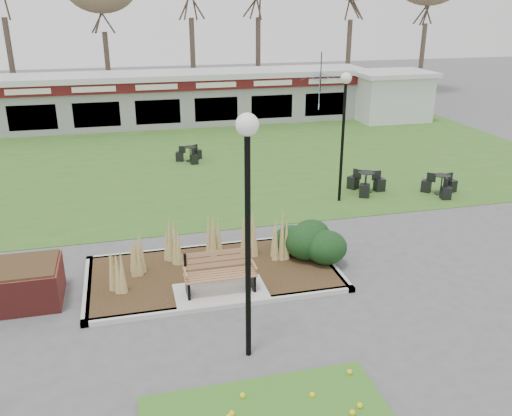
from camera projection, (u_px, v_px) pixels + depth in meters
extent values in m
plane|color=#515154|center=(222.00, 299.00, 12.86)|extent=(100.00, 100.00, 0.00)
cube|color=#2E641F|center=(171.00, 162.00, 23.73)|extent=(34.00, 16.00, 0.02)
cube|color=#302213|center=(213.00, 273.00, 13.93)|extent=(6.22, 3.22, 0.12)
cube|color=#B7B7B2|center=(225.00, 305.00, 12.47)|extent=(6.40, 0.18, 0.12)
cube|color=#B7B7B2|center=(204.00, 248.00, 15.38)|extent=(6.40, 0.18, 0.12)
cube|color=#B7B7B2|center=(88.00, 288.00, 13.22)|extent=(0.18, 3.40, 0.12)
cube|color=#B7B7B2|center=(327.00, 260.00, 14.63)|extent=(0.18, 3.40, 0.12)
cube|color=#B7B7B2|center=(221.00, 293.00, 12.97)|extent=(2.20, 1.20, 0.13)
cone|color=#A48A52|center=(135.00, 252.00, 13.63)|extent=(0.36, 0.36, 1.15)
cone|color=#A48A52|center=(174.00, 242.00, 14.22)|extent=(0.36, 0.36, 1.15)
cone|color=#A48A52|center=(214.00, 235.00, 14.65)|extent=(0.36, 0.36, 1.15)
cone|color=#A48A52|center=(248.00, 234.00, 14.67)|extent=(0.36, 0.36, 1.15)
cone|color=#A48A52|center=(280.00, 237.00, 14.49)|extent=(0.36, 0.36, 1.15)
cone|color=#A48A52|center=(115.00, 269.00, 12.79)|extent=(0.36, 0.36, 1.15)
ellipsoid|color=black|center=(307.00, 241.00, 14.51)|extent=(1.21, 1.10, 0.99)
ellipsoid|color=black|center=(326.00, 247.00, 14.25)|extent=(1.10, 1.00, 0.90)
ellipsoid|color=black|center=(311.00, 235.00, 15.05)|extent=(1.06, 0.96, 0.86)
ellipsoid|color=black|center=(291.00, 239.00, 14.93)|extent=(0.92, 0.84, 0.76)
cube|color=#9A6A45|center=(220.00, 275.00, 12.80)|extent=(1.70, 0.57, 0.04)
cube|color=#9A6A45|center=(218.00, 258.00, 12.98)|extent=(1.70, 0.13, 0.44)
cube|color=black|center=(188.00, 287.00, 12.70)|extent=(0.06, 0.55, 0.42)
cube|color=black|center=(252.00, 279.00, 13.05)|extent=(0.06, 0.55, 0.42)
cube|color=black|center=(185.00, 263.00, 12.80)|extent=(0.06, 0.06, 0.50)
cube|color=black|center=(249.00, 256.00, 13.15)|extent=(0.06, 0.06, 0.50)
cube|color=#9A6A45|center=(185.00, 272.00, 12.53)|extent=(0.05, 0.50, 0.04)
cube|color=#9A6A45|center=(254.00, 265.00, 12.90)|extent=(0.05, 0.50, 0.04)
cube|color=maroon|center=(28.00, 284.00, 12.61)|extent=(1.50, 1.50, 0.90)
cube|color=#302213|center=(25.00, 266.00, 12.44)|extent=(1.40, 1.40, 0.06)
cube|color=#949497|center=(156.00, 102.00, 30.51)|extent=(24.00, 3.00, 2.60)
cube|color=#4C1012|center=(156.00, 87.00, 28.73)|extent=(24.00, 0.18, 0.55)
cube|color=silver|center=(154.00, 75.00, 29.99)|extent=(24.60, 3.40, 0.30)
cube|color=silver|center=(157.00, 87.00, 28.63)|extent=(22.00, 0.02, 0.28)
cube|color=black|center=(158.00, 112.00, 29.30)|extent=(22.00, 0.10, 1.30)
cube|color=silver|center=(391.00, 98.00, 31.76)|extent=(4.00, 3.00, 2.60)
cube|color=silver|center=(393.00, 73.00, 31.26)|extent=(4.40, 3.40, 0.25)
cylinder|color=#47382B|center=(6.00, 67.00, 35.26)|extent=(0.36, 0.36, 5.17)
cylinder|color=#47382B|center=(101.00, 65.00, 36.62)|extent=(0.36, 0.36, 5.17)
cylinder|color=#47382B|center=(189.00, 62.00, 37.98)|extent=(0.36, 0.36, 5.17)
cylinder|color=#47382B|center=(271.00, 60.00, 39.34)|extent=(0.36, 0.36, 5.17)
cylinder|color=#47382B|center=(348.00, 58.00, 40.70)|extent=(0.36, 0.36, 5.17)
cylinder|color=#47382B|center=(420.00, 56.00, 42.06)|extent=(0.36, 0.36, 5.17)
cylinder|color=black|center=(248.00, 253.00, 10.04)|extent=(0.11, 0.11, 4.48)
sphere|color=white|center=(247.00, 125.00, 9.17)|extent=(0.40, 0.40, 0.40)
cylinder|color=black|center=(342.00, 144.00, 18.41)|extent=(0.10, 0.10, 4.10)
sphere|color=white|center=(346.00, 78.00, 17.61)|extent=(0.37, 0.37, 0.37)
cylinder|color=black|center=(191.00, 161.00, 23.81)|extent=(0.38, 0.38, 0.03)
cylinder|color=black|center=(190.00, 154.00, 23.70)|extent=(0.04, 0.04, 0.63)
cylinder|color=black|center=(190.00, 147.00, 23.58)|extent=(0.52, 0.52, 0.02)
cube|color=black|center=(197.00, 154.00, 24.11)|extent=(0.42, 0.42, 0.40)
cube|color=black|center=(180.00, 157.00, 23.77)|extent=(0.37, 0.37, 0.40)
cube|color=black|center=(194.00, 159.00, 23.34)|extent=(0.35, 0.35, 0.40)
cylinder|color=black|center=(440.00, 193.00, 19.77)|extent=(0.42, 0.42, 0.03)
cylinder|color=black|center=(441.00, 185.00, 19.65)|extent=(0.05, 0.05, 0.69)
cylinder|color=black|center=(442.00, 175.00, 19.53)|extent=(0.57, 0.57, 0.02)
cube|color=black|center=(451.00, 186.00, 19.95)|extent=(0.40, 0.40, 0.44)
cube|color=black|center=(426.00, 186.00, 19.94)|extent=(0.46, 0.46, 0.44)
cube|color=black|center=(446.00, 193.00, 19.21)|extent=(0.39, 0.39, 0.44)
cylinder|color=black|center=(365.00, 191.00, 19.98)|extent=(0.45, 0.45, 0.03)
cylinder|color=black|center=(366.00, 182.00, 19.85)|extent=(0.05, 0.05, 0.73)
cylinder|color=black|center=(367.00, 172.00, 19.72)|extent=(0.61, 0.61, 0.03)
cube|color=black|center=(379.00, 185.00, 20.04)|extent=(0.35, 0.35, 0.47)
cube|color=black|center=(353.00, 183.00, 20.27)|extent=(0.47, 0.47, 0.47)
cube|color=black|center=(364.00, 191.00, 19.40)|extent=(0.47, 0.47, 0.47)
cylinder|color=black|center=(320.00, 104.00, 30.83)|extent=(0.06, 0.06, 2.20)
imported|color=#344FB7|center=(320.00, 91.00, 30.57)|extent=(3.02, 3.04, 2.11)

